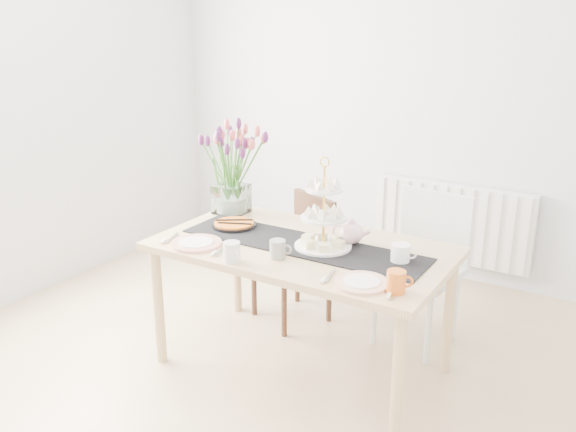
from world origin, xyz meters
The scene contains 16 objects.
room_shell centered at (0.00, 0.00, 1.30)m, with size 4.50×4.50×4.50m.
radiator centered at (0.50, 2.19, 0.45)m, with size 1.20×0.08×0.60m, color white.
dining_table centered at (0.17, 0.51, 0.67)m, with size 1.60×0.90×0.75m.
chair_brown centered at (-0.16, 1.06, 0.48)m, with size 0.54×0.54×0.83m.
chair_white centered at (0.64, 1.20, 0.54)m, with size 0.51×0.51×0.93m.
table_runner centered at (0.17, 0.51, 0.75)m, with size 1.40×0.35×0.01m, color black.
tulip_vase centered at (-0.51, 0.78, 1.12)m, with size 0.68×0.68×0.58m.
cake_stand centered at (0.29, 0.52, 0.88)m, with size 0.31×0.31×0.45m.
teapot centered at (0.39, 0.66, 0.82)m, with size 0.22×0.18×0.14m, color white, non-canonical shape.
cream_jug centered at (0.71, 0.56, 0.80)m, with size 0.10×0.10×0.10m, color white.
tart_tin centered at (-0.33, 0.55, 0.77)m, with size 0.26×0.26×0.03m.
mug_grey centered at (0.15, 0.28, 0.80)m, with size 0.08×0.08×0.10m, color gray.
mug_white centered at (-0.02, 0.12, 0.80)m, with size 0.09×0.09×0.10m, color silver.
mug_orange centered at (0.83, 0.21, 0.80)m, with size 0.09×0.09×0.10m, color #DC5D18.
plate_left centered at (-0.33, 0.21, 0.76)m, with size 0.28×0.28×0.01m, color silver.
plate_right centered at (0.66, 0.21, 0.76)m, with size 0.26×0.26×0.01m, color white.
Camera 1 is at (1.72, -2.18, 1.93)m, focal length 38.00 mm.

